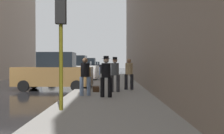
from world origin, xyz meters
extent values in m
cube|color=gray|center=(6.00, 0.00, 0.07)|extent=(4.00, 40.00, 0.15)
cube|color=brown|center=(2.60, 2.00, 0.82)|extent=(4.61, 1.88, 1.10)
cube|color=black|center=(2.80, 2.00, 1.80)|extent=(2.08, 1.58, 0.90)
cylinder|color=black|center=(1.11, 2.93, 0.32)|extent=(0.64, 0.23, 0.64)
cylinder|color=black|center=(1.10, 1.09, 0.32)|extent=(0.64, 0.23, 0.64)
cylinder|color=black|center=(4.10, 2.91, 0.32)|extent=(0.64, 0.23, 0.64)
cylinder|color=black|center=(4.09, 1.07, 0.32)|extent=(0.64, 0.23, 0.64)
cube|color=silver|center=(2.60, 8.73, 0.82)|extent=(4.66, 1.99, 1.10)
cube|color=black|center=(2.80, 8.72, 1.80)|extent=(2.12, 1.63, 0.90)
cylinder|color=black|center=(1.13, 9.69, 0.32)|extent=(0.65, 0.24, 0.64)
cylinder|color=black|center=(1.08, 7.85, 0.32)|extent=(0.65, 0.24, 0.64)
cylinder|color=black|center=(4.12, 9.60, 0.32)|extent=(0.65, 0.24, 0.64)
cylinder|color=black|center=(4.07, 7.76, 0.32)|extent=(0.65, 0.24, 0.64)
cube|color=navy|center=(2.60, 14.64, 0.69)|extent=(4.24, 1.93, 0.84)
cube|color=black|center=(2.80, 14.63, 1.44)|extent=(1.92, 1.60, 0.70)
cylinder|color=black|center=(1.25, 15.59, 0.32)|extent=(0.64, 0.23, 0.64)
cylinder|color=black|center=(1.22, 13.75, 0.32)|extent=(0.64, 0.23, 0.64)
cylinder|color=black|center=(3.98, 15.53, 0.32)|extent=(0.64, 0.23, 0.64)
cylinder|color=black|center=(3.95, 13.69, 0.32)|extent=(0.64, 0.23, 0.64)
cube|color=black|center=(2.60, 20.92, 0.82)|extent=(4.65, 1.97, 1.10)
cube|color=black|center=(2.80, 20.91, 1.80)|extent=(2.11, 1.62, 0.90)
cylinder|color=black|center=(1.13, 21.88, 0.32)|extent=(0.65, 0.24, 0.64)
cylinder|color=black|center=(1.08, 20.04, 0.32)|extent=(0.65, 0.24, 0.64)
cylinder|color=black|center=(4.12, 21.79, 0.32)|extent=(0.65, 0.24, 0.64)
cylinder|color=black|center=(4.07, 19.95, 0.32)|extent=(0.65, 0.24, 0.64)
cube|color=slate|center=(2.60, 27.68, 0.69)|extent=(4.24, 1.93, 0.84)
cube|color=black|center=(2.80, 27.68, 1.44)|extent=(1.92, 1.60, 0.70)
cylinder|color=black|center=(1.26, 28.63, 0.32)|extent=(0.64, 0.23, 0.64)
cylinder|color=black|center=(1.22, 26.79, 0.32)|extent=(0.64, 0.23, 0.64)
cylinder|color=black|center=(3.98, 28.57, 0.32)|extent=(0.64, 0.23, 0.64)
cylinder|color=black|center=(3.94, 26.73, 0.32)|extent=(0.64, 0.23, 0.64)
cube|color=#193828|center=(2.60, 34.29, 0.69)|extent=(4.22, 1.90, 0.84)
cube|color=black|center=(2.80, 34.29, 1.44)|extent=(1.91, 1.59, 0.70)
cylinder|color=black|center=(1.25, 35.23, 0.32)|extent=(0.64, 0.23, 0.64)
cylinder|color=black|center=(1.22, 33.39, 0.32)|extent=(0.64, 0.23, 0.64)
cylinder|color=black|center=(3.98, 35.19, 0.32)|extent=(0.64, 0.23, 0.64)
cylinder|color=black|center=(3.95, 33.35, 0.32)|extent=(0.64, 0.23, 0.64)
cylinder|color=red|center=(4.45, 6.36, 0.43)|extent=(0.22, 0.22, 0.55)
sphere|color=red|center=(4.45, 6.36, 0.76)|extent=(0.20, 0.20, 0.20)
cylinder|color=red|center=(4.29, 6.36, 0.45)|extent=(0.10, 0.09, 0.09)
cylinder|color=red|center=(4.61, 6.36, 0.45)|extent=(0.10, 0.09, 0.09)
cylinder|color=#514C0F|center=(4.50, -5.16, 1.95)|extent=(0.12, 0.12, 3.60)
cube|color=black|center=(4.50, -5.16, 3.30)|extent=(0.32, 0.24, 0.90)
sphere|color=red|center=(4.50, -5.03, 3.58)|extent=(0.14, 0.14, 0.14)
sphere|color=yellow|center=(4.50, -5.03, 3.30)|extent=(0.14, 0.14, 0.14)
sphere|color=green|center=(4.50, -5.03, 3.02)|extent=(0.14, 0.14, 0.14)
cylinder|color=#728CB2|center=(4.73, -1.75, 0.57)|extent=(0.21, 0.21, 0.85)
cylinder|color=#728CB2|center=(5.04, -1.69, 0.57)|extent=(0.21, 0.21, 0.85)
cylinder|color=black|center=(4.88, -1.72, 1.31)|extent=(0.47, 0.47, 0.62)
sphere|color=#997051|center=(4.88, -1.72, 1.74)|extent=(0.24, 0.24, 0.24)
cylinder|color=black|center=(7.19, 0.73, 0.57)|extent=(0.21, 0.21, 0.85)
cylinder|color=black|center=(6.88, 0.79, 0.57)|extent=(0.21, 0.21, 0.85)
cylinder|color=tan|center=(7.04, 0.76, 1.31)|extent=(0.47, 0.47, 0.62)
sphere|color=#997051|center=(7.04, 0.76, 1.74)|extent=(0.24, 0.24, 0.24)
cylinder|color=#333338|center=(6.09, -0.32, 0.57)|extent=(0.20, 0.20, 0.85)
cylinder|color=#333338|center=(6.41, -0.29, 0.57)|extent=(0.20, 0.20, 0.85)
cylinder|color=#4C5156|center=(6.25, -0.31, 1.31)|extent=(0.43, 0.43, 0.62)
sphere|color=tan|center=(6.25, -0.31, 1.74)|extent=(0.24, 0.24, 0.24)
cylinder|color=black|center=(6.25, -0.31, 1.81)|extent=(0.34, 0.34, 0.02)
cylinder|color=black|center=(6.25, -0.31, 1.87)|extent=(0.23, 0.23, 0.11)
cylinder|color=black|center=(6.01, -2.28, 0.57)|extent=(0.20, 0.20, 0.85)
cylinder|color=black|center=(5.69, -2.24, 0.57)|extent=(0.20, 0.20, 0.85)
cylinder|color=black|center=(5.85, -2.26, 1.31)|extent=(0.44, 0.44, 0.62)
sphere|color=beige|center=(5.85, -2.26, 1.74)|extent=(0.24, 0.24, 0.24)
cylinder|color=black|center=(5.85, -2.26, 1.81)|extent=(0.34, 0.34, 0.02)
cylinder|color=black|center=(5.85, -2.26, 1.87)|extent=(0.23, 0.23, 0.11)
cube|color=#472D19|center=(5.28, -0.22, 0.29)|extent=(0.32, 0.44, 0.28)
camera|label=1|loc=(6.10, -12.98, 1.64)|focal=40.00mm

